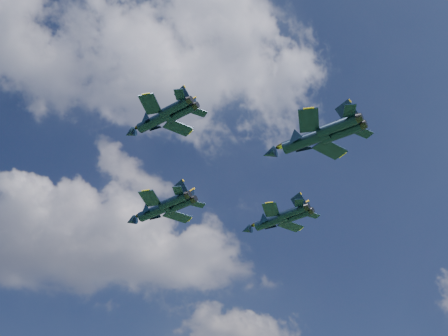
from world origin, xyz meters
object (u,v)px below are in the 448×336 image
jet_right (269,222)px  jet_lead (153,212)px  jet_left (153,122)px  jet_slot (303,141)px

jet_right → jet_lead: bearing=132.1°
jet_right → jet_left: bearing=-179.3°
jet_lead → jet_right: 21.85m
jet_lead → jet_slot: bearing=-91.6°
jet_lead → jet_left: (-0.56, -25.10, 0.27)m
jet_lead → jet_slot: (22.97, -22.69, 0.81)m
jet_right → jet_slot: bearing=-134.4°
jet_left → jet_lead: bearing=40.9°
jet_slot → jet_left: bearing=134.4°
jet_left → jet_slot: size_ratio=0.76×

